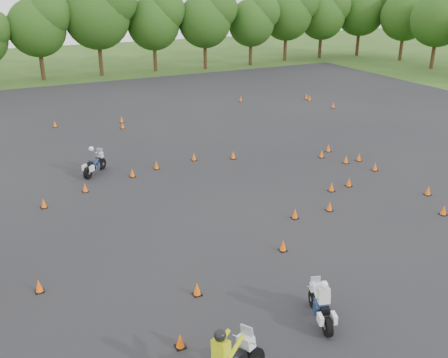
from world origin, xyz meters
name	(u,v)px	position (x,y,z in m)	size (l,w,h in m)	color
ground	(266,237)	(0.00, 0.00, 0.00)	(140.00, 140.00, 0.00)	#2D5119
asphalt_pad	(207,187)	(0.00, 6.00, 0.01)	(62.00, 62.00, 0.00)	black
treeline	(117,37)	(3.39, 34.98, 4.69)	(87.30, 32.23, 11.07)	#224413
traffic_cones	(211,184)	(0.17, 5.86, 0.23)	(36.12, 33.11, 0.45)	#FF600A
rider_grey	(94,160)	(-4.77, 10.54, 0.83)	(2.14, 0.66, 1.65)	#393C40
rider_white	(322,300)	(-1.26, -5.49, 0.79)	(2.04, 0.63, 1.57)	beige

